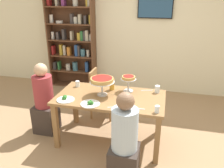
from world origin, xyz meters
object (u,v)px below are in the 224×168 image
object	(u,v)px
beer_glass_amber_tall	(112,85)
water_glass_clear_near	(78,84)
chair_far_left	(99,91)
diner_near_right	(124,145)
dining_table	(110,102)
salad_plate_far_diner	(90,104)
salad_plate_near_diner	(65,99)
television	(155,8)
personal_pizza_stand	(128,80)
water_glass_clear_spare	(157,109)
cutlery_fork_near	(114,107)
water_glass_clear_far	(157,89)
diner_head_west	(45,103)
cutlery_fork_far	(138,109)
deep_dish_pizza_stand	(102,81)
cutlery_knife_near	(147,90)
bookshelf	(72,39)

from	to	relation	value
beer_glass_amber_tall	water_glass_clear_near	distance (m)	0.56
chair_far_left	diner_near_right	bearing A→B (deg)	26.95
dining_table	salad_plate_far_diner	size ratio (longest dim) A/B	5.95
salad_plate_near_diner	salad_plate_far_diner	size ratio (longest dim) A/B	0.94
salad_plate_far_diner	television	bearing A→B (deg)	75.76
dining_table	water_glass_clear_near	xyz separation A→B (m)	(-0.59, 0.23, 0.14)
salad_plate_near_diner	salad_plate_far_diner	bearing A→B (deg)	-6.71
personal_pizza_stand	water_glass_clear_spare	bearing A→B (deg)	-51.09
cutlery_fork_near	water_glass_clear_spare	bearing A→B (deg)	-19.74
water_glass_clear_far	cutlery_fork_near	bearing A→B (deg)	-129.71
chair_far_left	television	bearing A→B (deg)	150.25
diner_near_right	cutlery_fork_near	distance (m)	0.53
chair_far_left	beer_glass_amber_tall	distance (m)	0.67
chair_far_left	personal_pizza_stand	distance (m)	0.87
diner_head_west	beer_glass_amber_tall	xyz separation A→B (m)	(1.04, 0.23, 0.33)
personal_pizza_stand	cutlery_fork_far	size ratio (longest dim) A/B	1.34
deep_dish_pizza_stand	beer_glass_amber_tall	size ratio (longest dim) A/B	2.17
dining_table	cutlery_knife_near	distance (m)	0.60
cutlery_fork_near	cutlery_fork_far	xyz separation A→B (m)	(0.30, 0.03, 0.00)
television	bookshelf	bearing A→B (deg)	-176.97
dining_table	chair_far_left	bearing A→B (deg)	118.42
beer_glass_amber_tall	diner_near_right	bearing A→B (deg)	-68.45
salad_plate_near_diner	water_glass_clear_far	size ratio (longest dim) A/B	2.26
diner_head_west	cutlery_fork_far	world-z (taller)	diner_head_west
chair_far_left	cutlery_knife_near	distance (m)	0.98
cutlery_knife_near	deep_dish_pizza_stand	bearing A→B (deg)	10.31
bookshelf	cutlery_fork_near	distance (m)	2.82
diner_near_right	personal_pizza_stand	xyz separation A→B (m)	(-0.13, 0.98, 0.43)
personal_pizza_stand	dining_table	bearing A→B (deg)	-131.45
salad_plate_near_diner	cutlery_fork_far	bearing A→B (deg)	-0.91
beer_glass_amber_tall	cutlery_fork_near	distance (m)	0.59
dining_table	personal_pizza_stand	size ratio (longest dim) A/B	6.41
diner_near_right	salad_plate_far_diner	bearing A→B (deg)	52.59
diner_near_right	personal_pizza_stand	world-z (taller)	diner_near_right
beer_glass_amber_tall	water_glass_clear_far	xyz separation A→B (m)	(0.68, 0.05, -0.03)
deep_dish_pizza_stand	chair_far_left	bearing A→B (deg)	110.44
water_glass_clear_near	personal_pizza_stand	bearing A→B (deg)	0.84
cutlery_knife_near	water_glass_clear_near	bearing A→B (deg)	-11.66
deep_dish_pizza_stand	salad_plate_near_diner	size ratio (longest dim) A/B	1.47
diner_near_right	beer_glass_amber_tall	world-z (taller)	diner_near_right
chair_far_left	water_glass_clear_spare	size ratio (longest dim) A/B	9.58
diner_head_west	water_glass_clear_near	distance (m)	0.61
television	water_glass_clear_near	size ratio (longest dim) A/B	7.77
water_glass_clear_spare	deep_dish_pizza_stand	bearing A→B (deg)	156.79
cutlery_fork_far	water_glass_clear_spare	bearing A→B (deg)	-12.56
television	water_glass_clear_near	distance (m)	2.37
personal_pizza_stand	water_glass_clear_near	bearing A→B (deg)	-179.16
water_glass_clear_near	cutlery_fork_far	size ratio (longest dim) A/B	0.51
diner_head_west	chair_far_left	xyz separation A→B (m)	(0.70, 0.69, -0.01)
television	cutlery_fork_far	world-z (taller)	television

